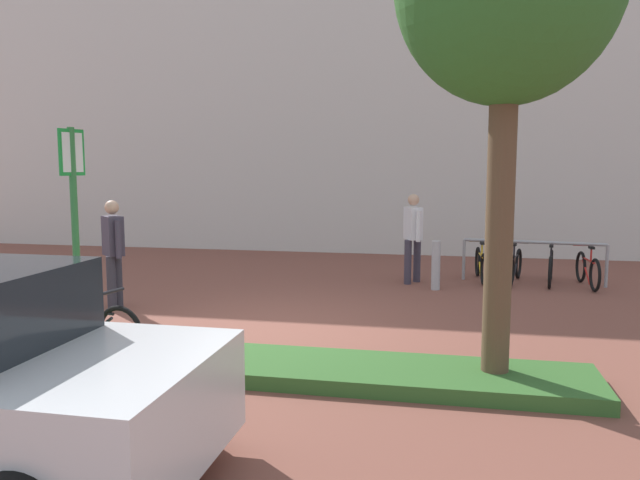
% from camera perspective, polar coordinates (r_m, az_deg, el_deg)
% --- Properties ---
extents(ground_plane, '(60.00, 60.00, 0.00)m').
position_cam_1_polar(ground_plane, '(8.84, -4.64, -8.00)').
color(ground_plane, brown).
extents(building_facade, '(28.00, 1.20, 10.00)m').
position_cam_1_polar(building_facade, '(16.81, 3.30, 16.21)').
color(building_facade, silver).
rests_on(building_facade, ground).
extents(planter_strip, '(7.00, 1.10, 0.16)m').
position_cam_1_polar(planter_strip, '(6.98, -5.18, -11.40)').
color(planter_strip, '#336028').
rests_on(planter_strip, ground).
extents(parking_sign_post, '(0.10, 0.36, 2.69)m').
position_cam_1_polar(parking_sign_post, '(7.59, -21.56, 2.45)').
color(parking_sign_post, '#2D7238').
rests_on(parking_sign_post, ground).
extents(bike_at_sign, '(1.65, 0.50, 0.86)m').
position_cam_1_polar(bike_at_sign, '(7.97, -20.56, -7.49)').
color(bike_at_sign, black).
rests_on(bike_at_sign, ground).
extents(bike_rack_cluster, '(2.64, 1.82, 0.83)m').
position_cam_1_polar(bike_rack_cluster, '(12.65, 18.88, -2.23)').
color(bike_rack_cluster, '#99999E').
rests_on(bike_rack_cluster, ground).
extents(bollard_steel, '(0.16, 0.16, 0.90)m').
position_cam_1_polar(bollard_steel, '(11.56, 10.55, -2.29)').
color(bollard_steel, '#ADADB2').
rests_on(bollard_steel, ground).
extents(person_suited_navy, '(0.47, 0.45, 1.72)m').
position_cam_1_polar(person_suited_navy, '(10.35, -18.38, -0.60)').
color(person_suited_navy, '#2D2D38').
rests_on(person_suited_navy, ground).
extents(person_casual_tan, '(0.39, 0.56, 1.72)m').
position_cam_1_polar(person_casual_tan, '(12.08, 8.50, 0.69)').
color(person_casual_tan, '#383342').
rests_on(person_casual_tan, ground).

